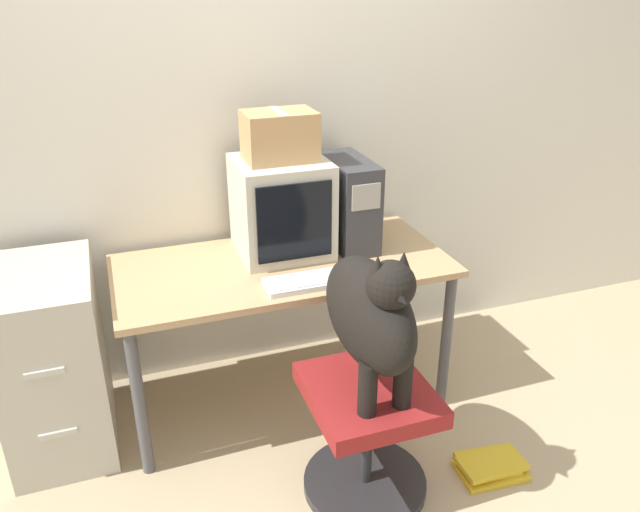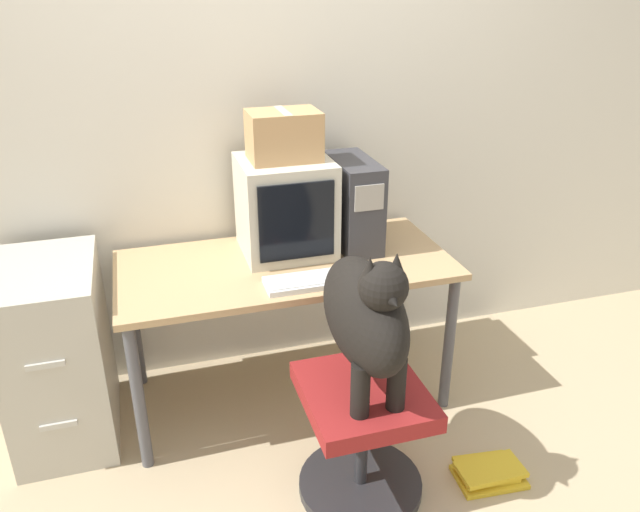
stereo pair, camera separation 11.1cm
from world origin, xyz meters
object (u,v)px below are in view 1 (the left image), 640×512
cardboard_box (280,136)px  office_chair (367,431)px  filing_cabinet (54,361)px  dog (371,313)px  book_stack_floor (490,466)px  pc_tower (348,202)px  keyboard (314,280)px  crt_monitor (282,207)px

cardboard_box → office_chair: bearing=-83.8°
office_chair → filing_cabinet: filing_cabinet is taller
dog → book_stack_floor: dog is taller
pc_tower → dog: 0.84m
dog → cardboard_box: cardboard_box is taller
office_chair → pc_tower: bearing=73.8°
pc_tower → book_stack_floor: size_ratio=1.42×
filing_cabinet → book_stack_floor: bearing=-26.2°
office_chair → filing_cabinet: (-1.13, 0.72, 0.12)m
pc_tower → keyboard: size_ratio=0.99×
crt_monitor → dog: 0.82m
cardboard_box → crt_monitor: bearing=-90.0°
cardboard_box → book_stack_floor: cardboard_box is taller
crt_monitor → cardboard_box: size_ratio=1.43×
pc_tower → keyboard: pc_tower is taller
pc_tower → filing_cabinet: 1.46m
filing_cabinet → book_stack_floor: (1.66, -0.82, -0.38)m
cardboard_box → dog: bearing=-83.8°
book_stack_floor → office_chair: bearing=169.1°
cardboard_box → book_stack_floor: (0.61, -0.91, -1.23)m
keyboard → dog: (0.06, -0.45, 0.08)m
book_stack_floor → filing_cabinet: bearing=153.8°
crt_monitor → dog: (0.09, -0.81, -0.13)m
pc_tower → keyboard: 0.49m
crt_monitor → office_chair: crt_monitor is taller
pc_tower → filing_cabinet: bearing=-176.3°
keyboard → cardboard_box: cardboard_box is taller
office_chair → dog: size_ratio=0.82×
book_stack_floor → cardboard_box: bearing=123.9°
keyboard → book_stack_floor: size_ratio=1.44×
keyboard → book_stack_floor: bearing=-43.5°
keyboard → cardboard_box: size_ratio=1.36×
crt_monitor → dog: crt_monitor is taller
crt_monitor → keyboard: bearing=-85.1°
keyboard → book_stack_floor: keyboard is taller
dog → book_stack_floor: bearing=-11.1°
office_chair → cardboard_box: size_ratio=1.63×
dog → office_chair: bearing=-90.0°
crt_monitor → filing_cabinet: 1.18m
crt_monitor → dog: size_ratio=0.72×
pc_tower → book_stack_floor: pc_tower is taller
filing_cabinet → cardboard_box: cardboard_box is taller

